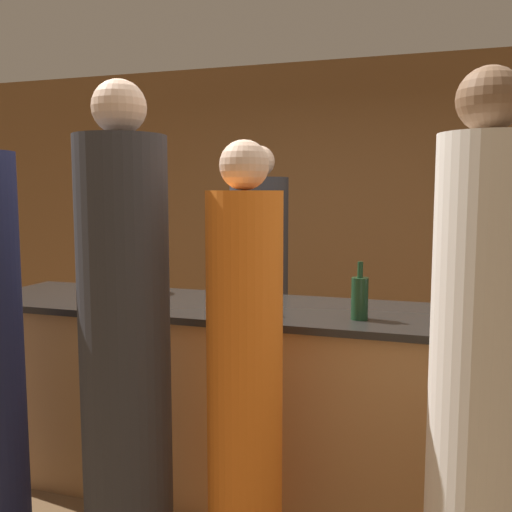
# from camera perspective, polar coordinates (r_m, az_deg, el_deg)

# --- Properties ---
(ground_plane) EXTENTS (14.00, 14.00, 0.00)m
(ground_plane) POSITION_cam_1_polar(r_m,az_deg,el_deg) (3.28, 2.37, -22.82)
(ground_plane) COLOR brown
(back_wall) EXTENTS (8.00, 0.08, 2.80)m
(back_wall) POSITION_cam_1_polar(r_m,az_deg,el_deg) (5.36, 9.74, 4.15)
(back_wall) COLOR brown
(back_wall) RESTS_ON ground_plane
(bar_counter) EXTENTS (3.41, 0.75, 1.01)m
(bar_counter) POSITION_cam_1_polar(r_m,az_deg,el_deg) (3.06, 2.41, -14.48)
(bar_counter) COLOR #B27F4C
(bar_counter) RESTS_ON ground_plane
(bartender) EXTENTS (0.40, 0.40, 1.91)m
(bartender) POSITION_cam_1_polar(r_m,az_deg,el_deg) (3.94, 0.30, -4.12)
(bartender) COLOR #2D2D33
(bartender) RESTS_ON ground_plane
(guest_0) EXTENTS (0.36, 0.36, 2.03)m
(guest_0) POSITION_cam_1_polar(r_m,az_deg,el_deg) (2.38, -12.92, -9.68)
(guest_0) COLOR #2D2D33
(guest_0) RESTS_ON ground_plane
(guest_2) EXTENTS (0.30, 0.30, 1.98)m
(guest_2) POSITION_cam_1_polar(r_m,az_deg,el_deg) (2.03, 21.18, -13.04)
(guest_2) COLOR silver
(guest_2) RESTS_ON ground_plane
(guest_3) EXTENTS (0.30, 0.30, 1.80)m
(guest_3) POSITION_cam_1_polar(r_m,az_deg,el_deg) (2.31, -1.14, -12.68)
(guest_3) COLOR orange
(guest_3) RESTS_ON ground_plane
(wine_bottle_0) EXTENTS (0.08, 0.08, 0.27)m
(wine_bottle_0) POSITION_cam_1_polar(r_m,az_deg,el_deg) (2.68, 10.33, -4.10)
(wine_bottle_0) COLOR #19381E
(wine_bottle_0) RESTS_ON bar_counter
(ice_bucket) EXTENTS (0.19, 0.19, 0.22)m
(ice_bucket) POSITION_cam_1_polar(r_m,az_deg,el_deg) (3.44, -12.16, -1.73)
(ice_bucket) COLOR silver
(ice_bucket) RESTS_ON bar_counter
(wine_glass_1) EXTENTS (0.07, 0.07, 0.16)m
(wine_glass_1) POSITION_cam_1_polar(r_m,az_deg,el_deg) (2.73, 0.54, -3.35)
(wine_glass_1) COLOR silver
(wine_glass_1) RESTS_ON bar_counter
(wine_glass_2) EXTENTS (0.07, 0.07, 0.18)m
(wine_glass_2) POSITION_cam_1_polar(r_m,az_deg,el_deg) (2.67, 20.56, -3.67)
(wine_glass_2) COLOR silver
(wine_glass_2) RESTS_ON bar_counter
(wine_glass_4) EXTENTS (0.08, 0.08, 0.16)m
(wine_glass_4) POSITION_cam_1_polar(r_m,az_deg,el_deg) (3.21, -14.07, -2.09)
(wine_glass_4) COLOR silver
(wine_glass_4) RESTS_ON bar_counter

